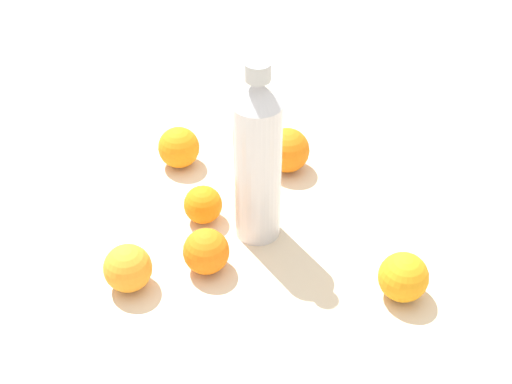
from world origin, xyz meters
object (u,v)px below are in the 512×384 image
orange_1 (179,147)px  orange_4 (206,251)px  water_bottle (256,160)px  orange_5 (287,150)px  orange_3 (128,268)px  orange_0 (403,277)px  orange_2 (203,205)px

orange_1 → orange_4: 0.27m
water_bottle → orange_5: 0.20m
orange_4 → orange_5: orange_5 is taller
orange_1 → orange_3: 0.30m
orange_4 → orange_3: bearing=22.8°
orange_3 → orange_5: orange_5 is taller
orange_1 → orange_5: size_ratio=0.93×
water_bottle → orange_4: 0.15m
orange_5 → orange_3: bearing=55.1°
orange_0 → orange_2: 0.34m
orange_3 → orange_0: bearing=-177.7°
orange_0 → water_bottle: bearing=-28.4°
orange_2 → orange_5: orange_5 is taller
orange_2 → orange_5: 0.20m
orange_2 → orange_4: bearing=100.8°
orange_2 → orange_4: size_ratio=0.90×
water_bottle → orange_4: water_bottle is taller
orange_2 → orange_5: size_ratio=0.79×
orange_2 → orange_3: (0.09, 0.16, 0.00)m
water_bottle → orange_1: bearing=145.9°
orange_0 → orange_4: size_ratio=1.04×
water_bottle → orange_0: size_ratio=4.19×
orange_0 → orange_4: (0.29, -0.03, -0.00)m
water_bottle → orange_4: bearing=-112.7°
water_bottle → orange_2: 0.14m
orange_0 → orange_1: size_ratio=0.98×
orange_0 → orange_5: 0.34m
orange_0 → orange_5: size_ratio=0.91×
orange_1 → orange_3: (0.02, 0.30, -0.00)m
water_bottle → orange_3: 0.24m
orange_3 → orange_4: orange_3 is taller
water_bottle → orange_3: size_ratio=4.27×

